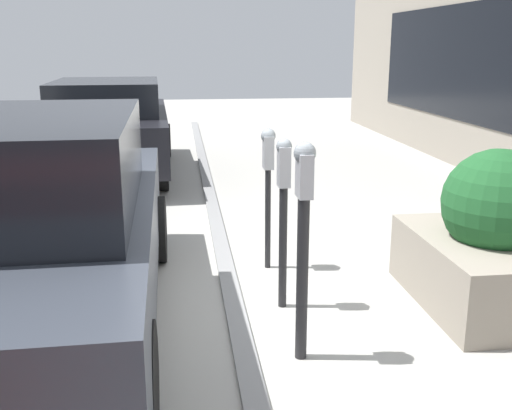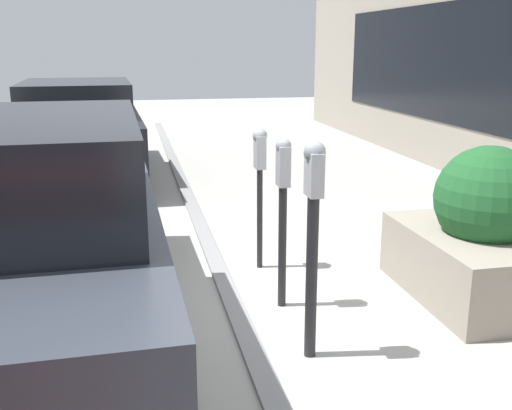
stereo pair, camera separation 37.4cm
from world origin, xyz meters
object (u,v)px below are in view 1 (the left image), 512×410
Objects in this scene: parking_meter_middle at (268,168)px; parked_car_middle at (18,225)px; parking_meter_second at (283,199)px; parking_meter_nearest at (303,224)px; parked_car_rear at (110,126)px; planter_box at (493,244)px.

parked_car_middle reaches higher than parking_meter_middle.
parking_meter_middle is at bearing -0.62° from parking_meter_second.
parked_car_rear is at bearing 16.66° from parking_meter_nearest.
parking_meter_second is 0.90× the size of planter_box.
parked_car_middle is (-0.22, 1.98, -0.08)m from parking_meter_second.
parking_meter_second is at bearing -0.99° from parking_meter_nearest.
planter_box is (0.69, -1.74, -0.44)m from parking_meter_nearest.
planter_box is 3.71m from parked_car_middle.
parked_car_rear is at bearing 32.38° from planter_box.
parked_car_rear reaches higher than planter_box.
parked_car_middle reaches higher than parking_meter_nearest.
planter_box is at bearing -68.26° from parking_meter_nearest.
parking_meter_nearest is at bearing 179.20° from parking_meter_middle.
parked_car_middle is 0.99× the size of parked_car_rear.
parking_meter_middle is 0.87× the size of planter_box.
parking_meter_second is at bearing -84.84° from parked_car_middle.
parked_car_middle is at bearing 72.20° from parking_meter_nearest.
parked_car_rear is (6.50, 1.94, -0.15)m from parking_meter_nearest.
planter_box is (-1.06, -1.71, -0.47)m from parking_meter_middle.
parking_meter_nearest is 1.76m from parking_meter_middle.
parking_meter_middle is at bearing -159.69° from parked_car_rear.
parked_car_rear is at bearing 22.55° from parking_meter_middle.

